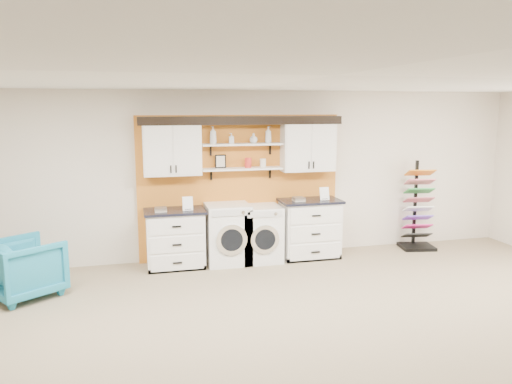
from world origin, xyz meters
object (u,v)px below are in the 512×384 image
object	(u,v)px
base_cabinet_right	(310,228)
armchair	(25,268)
washer	(228,234)
sample_rack	(417,220)
dryer	(260,233)
base_cabinet_left	(175,238)

from	to	relation	value
base_cabinet_right	armchair	bearing A→B (deg)	-169.80
washer	armchair	xyz separation A→B (m)	(-2.92, -0.78, -0.10)
base_cabinet_right	armchair	distance (m)	4.40
sample_rack	dryer	bearing A→B (deg)	-169.53
base_cabinet_right	dryer	xyz separation A→B (m)	(-0.87, -0.00, -0.03)
base_cabinet_right	dryer	bearing A→B (deg)	-179.78
base_cabinet_right	armchair	size ratio (longest dim) A/B	1.17
sample_rack	base_cabinet_right	bearing A→B (deg)	-169.32
armchair	base_cabinet_left	bearing A→B (deg)	-104.67
base_cabinet_left	base_cabinet_right	bearing A→B (deg)	-0.00
base_cabinet_right	sample_rack	size ratio (longest dim) A/B	0.64
dryer	armchair	xyz separation A→B (m)	(-3.46, -0.78, -0.07)
washer	dryer	bearing A→B (deg)	-0.00
sample_rack	armchair	size ratio (longest dim) A/B	1.82
base_cabinet_right	base_cabinet_left	bearing A→B (deg)	180.00
base_cabinet_right	washer	xyz separation A→B (m)	(-1.41, -0.00, -0.00)
washer	sample_rack	size ratio (longest dim) A/B	0.62
base_cabinet_right	sample_rack	bearing A→B (deg)	0.93
base_cabinet_left	base_cabinet_right	size ratio (longest dim) A/B	0.94
dryer	sample_rack	bearing A→B (deg)	0.72
washer	dryer	xyz separation A→B (m)	(0.54, -0.00, -0.03)
base_cabinet_right	dryer	size ratio (longest dim) A/B	1.10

